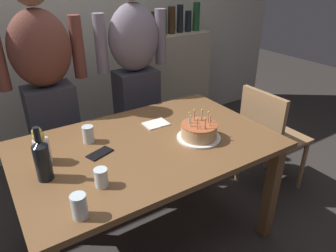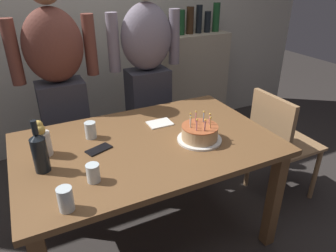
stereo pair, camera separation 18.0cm
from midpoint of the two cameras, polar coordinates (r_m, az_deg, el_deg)
ground_plane at (r=2.30m, az=-0.91°, el=-19.15°), size 10.00×10.00×0.00m
back_wall at (r=3.10m, az=-14.34°, el=19.44°), size 5.20×0.10×2.60m
dining_table at (r=1.89m, az=-1.05°, el=-5.49°), size 1.50×0.96×0.74m
birthday_cake at (r=1.86m, az=8.59°, el=-1.43°), size 0.27×0.27×0.17m
water_glass_near at (r=1.52m, az=-10.23°, el=-8.56°), size 0.06×0.06×0.09m
water_glass_far at (r=1.37m, az=-14.63°, el=-12.95°), size 0.07×0.07×0.11m
water_glass_side at (r=1.90m, az=-11.38°, el=-0.82°), size 0.07×0.07×0.10m
wine_bottle at (r=1.63m, az=-19.55°, el=-4.53°), size 0.08×0.08×0.28m
cell_phone at (r=1.78m, az=-9.73°, el=-4.32°), size 0.16×0.12×0.01m
napkin_stack at (r=2.05m, az=1.01°, el=0.43°), size 0.16×0.12×0.01m
flower_vase at (r=1.77m, az=-19.35°, el=-2.44°), size 0.08×0.08×0.21m
person_man_bearded at (r=2.41m, az=-17.12°, el=6.64°), size 0.61×0.27×1.66m
person_woman_cardigan at (r=2.59m, az=-1.77°, el=9.26°), size 0.61×0.27×1.66m
dining_chair at (r=2.50m, az=21.49°, el=-2.30°), size 0.42×0.42×0.87m
shelf_cabinet at (r=3.48m, az=5.97°, el=8.15°), size 0.74×0.30×1.35m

